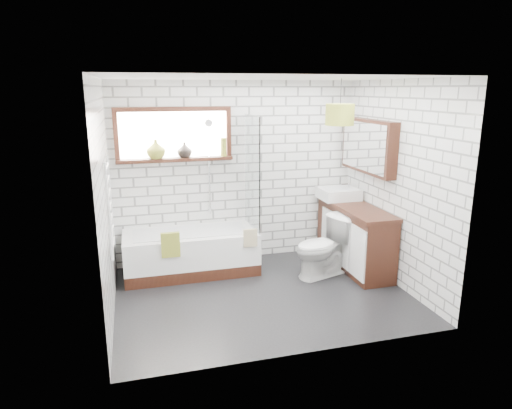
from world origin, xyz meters
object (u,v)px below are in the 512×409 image
object	(u,v)px
vanity	(354,236)
basin	(338,194)
pendant	(340,115)
bathtub	(191,252)
toilet	(323,247)

from	to	relation	value
vanity	basin	distance (m)	0.67
vanity	pendant	bearing A→B (deg)	-137.16
bathtub	basin	size ratio (longest dim) A/B	3.28
basin	pendant	bearing A→B (deg)	-117.26
vanity	toilet	bearing A→B (deg)	-160.99
bathtub	vanity	size ratio (longest dim) A/B	1.15
toilet	vanity	bearing A→B (deg)	91.76
basin	toilet	xyz separation A→B (m)	(-0.48, -0.61, -0.55)
bathtub	toilet	bearing A→B (deg)	-19.19
toilet	pendant	xyz separation A→B (m)	(0.01, -0.31, 1.71)
toilet	pendant	size ratio (longest dim) A/B	2.39
bathtub	basin	xyz separation A→B (m)	(2.12, 0.04, 0.66)
pendant	bathtub	bearing A→B (deg)	151.93
basin	vanity	bearing A→B (deg)	-81.97
bathtub	pendant	xyz separation A→B (m)	(1.65, -0.88, 1.82)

